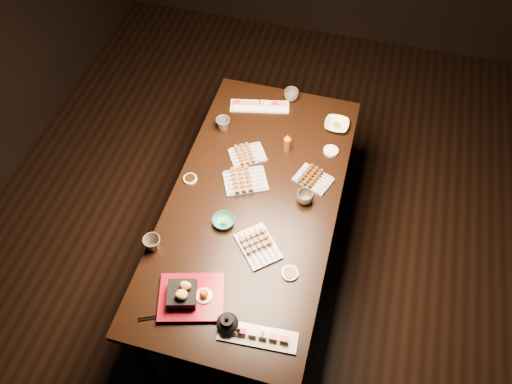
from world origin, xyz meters
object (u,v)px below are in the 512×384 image
edamame_bowl_green (223,221)px  condiment_bottle (287,143)px  teapot (227,322)px  dining_table (254,237)px  teacup_near_left (153,243)px  yakitori_plate_left (247,153)px  edamame_bowl_cream (337,125)px  yakitori_plate_center (245,179)px  tempura_tray (191,294)px  teacup_far_right (291,95)px  teacup_far_left (223,124)px  sushi_platter_near (258,335)px  teacup_mid_right (305,197)px  sushi_platter_far (260,104)px  yakitori_plate_right (258,244)px

edamame_bowl_green → condiment_bottle: (0.20, 0.58, 0.05)m
teapot → condiment_bottle: (0.02, 1.11, 0.01)m
dining_table → teacup_near_left: size_ratio=20.34×
yakitori_plate_left → condiment_bottle: (0.21, 0.10, 0.04)m
edamame_bowl_cream → condiment_bottle: (-0.25, -0.26, 0.05)m
yakitori_plate_center → yakitori_plate_left: bearing=76.3°
dining_table → yakitori_plate_left: 0.51m
tempura_tray → teacup_near_left: (-0.28, 0.21, -0.01)m
teacup_far_right → edamame_bowl_cream: bearing=-27.0°
teacup_far_left → condiment_bottle: condiment_bottle is taller
teacup_near_left → edamame_bowl_cream: bearing=54.9°
teacup_far_left → teacup_far_right: 0.49m
sushi_platter_near → teacup_far_left: 1.30m
edamame_bowl_green → condiment_bottle: size_ratio=0.90×
dining_table → tempura_tray: tempura_tray is taller
teacup_far_right → condiment_bottle: size_ratio=0.72×
sushi_platter_near → yakitori_plate_left: size_ratio=1.84×
condiment_bottle → teacup_near_left: bearing=-121.8°
teacup_far_right → teapot: bearing=-88.1°
yakitori_plate_left → teacup_near_left: 0.77m
teacup_mid_right → teapot: size_ratio=0.75×
sushi_platter_near → teacup_far_right: teacup_far_right is taller
teacup_near_left → teacup_far_right: (0.43, 1.23, -0.00)m
teacup_mid_right → teapot: bearing=-104.0°
dining_table → sushi_platter_near: 0.85m
edamame_bowl_green → edamame_bowl_cream: same height
sushi_platter_near → condiment_bottle: 1.13m
teacup_far_right → dining_table: bearing=-91.4°
yakitori_plate_center → edamame_bowl_green: (-0.04, -0.29, -0.01)m
yakitori_plate_center → teacup_far_right: size_ratio=2.52×
sushi_platter_far → edamame_bowl_green: bearing=80.0°
yakitori_plate_right → teacup_far_left: bearing=167.3°
sushi_platter_near → teacup_near_left: size_ratio=4.11×
teapot → condiment_bottle: 1.11m
teacup_mid_right → dining_table: bearing=-164.5°
dining_table → condiment_bottle: (0.09, 0.40, 0.44)m
dining_table → yakitori_plate_right: (0.10, -0.27, 0.40)m
teacup_near_left → teacup_far_right: bearing=70.6°
dining_table → condiment_bottle: condiment_bottle is taller
teacup_far_left → edamame_bowl_cream: bearing=16.3°
edamame_bowl_green → teacup_far_right: teacup_far_right is taller
tempura_tray → teacup_far_left: 1.10m
teacup_near_left → teapot: teapot is taller
edamame_bowl_cream → tempura_tray: 1.36m
tempura_tray → yakitori_plate_center: bearing=69.7°
yakitori_plate_center → yakitori_plate_right: bearing=-91.6°
edamame_bowl_cream → teacup_mid_right: size_ratio=1.58×
sushi_platter_far → tempura_tray: size_ratio=1.20×
dining_table → teapot: teapot is taller
teacup_mid_right → condiment_bottle: (-0.18, 0.33, 0.03)m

